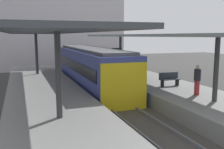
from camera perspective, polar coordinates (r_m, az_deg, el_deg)
The scene contains 13 objects.
ground_plane at distance 16.30m, azimuth -0.58°, elevation -6.40°, with size 80.00×80.00×0.00m, color #383835.
platform_left at distance 15.39m, azimuth -14.13°, elevation -5.65°, with size 4.40×28.00×1.00m, color gray.
platform_right at distance 17.77m, azimuth 11.08°, elevation -3.65°, with size 4.40×28.00×1.00m, color gray.
track_ballast at distance 16.28m, azimuth -0.59°, elevation -6.06°, with size 3.20×28.00×0.20m, color #4C4742.
rail_near_side at distance 16.02m, azimuth -3.03°, elevation -5.69°, with size 0.08×28.00×0.14m, color slate.
rail_far_side at distance 16.48m, azimuth 1.79°, elevation -5.27°, with size 0.08×28.00×0.14m, color slate.
commuter_train at distance 20.02m, azimuth -4.66°, elevation 1.41°, with size 2.78×13.49×3.10m.
canopy_left at distance 16.33m, azimuth -15.15°, elevation 8.97°, with size 4.18×21.00×3.54m.
canopy_right at distance 18.59m, azimuth 9.17°, elevation 8.39°, with size 4.18×21.00×3.31m.
platform_bench at distance 17.07m, azimuth 12.56°, elevation -0.90°, with size 1.40×0.41×0.86m.
platform_sign at distance 21.59m, azimuth 1.06°, elevation 4.34°, with size 0.90×0.08×2.21m.
passenger_near_bench at distance 14.77m, azimuth 18.31°, elevation -1.07°, with size 0.36×0.36×1.64m.
station_building_backdrop at distance 35.14m, azimuth -13.25°, elevation 10.43°, with size 18.00×6.00×11.00m, color #B7B2B7.
Camera 1 is at (-5.20, -14.87, 4.20)m, focal length 41.37 mm.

